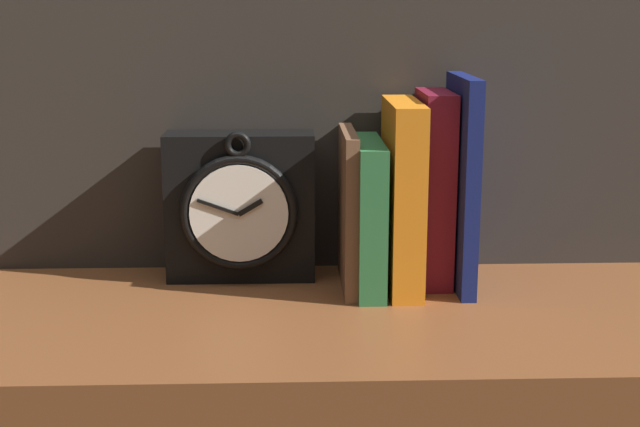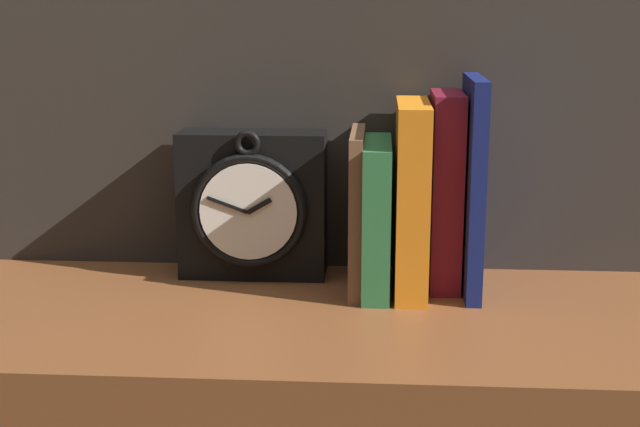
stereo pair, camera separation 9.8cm
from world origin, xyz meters
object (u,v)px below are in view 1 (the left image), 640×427
Objects in this scene: book_slot0_brown at (348,210)px; book_slot4_navy at (461,183)px; book_slot2_orange at (402,196)px; book_slot3_maroon at (434,188)px; clock at (240,207)px; book_slot1_green at (368,215)px.

book_slot0_brown is 0.14m from book_slot4_navy.
book_slot2_orange is 0.96× the size of book_slot3_maroon.
book_slot2_orange is at bearing -11.40° from clock.
book_slot4_navy is (0.11, 0.00, 0.04)m from book_slot1_green.
book_slot3_maroon reaches higher than book_slot1_green.
clock is at bearing 175.61° from book_slot3_maroon.
book_slot3_maroon is (0.04, 0.02, 0.00)m from book_slot2_orange.
book_slot3_maroon is at bearing 9.66° from book_slot0_brown.
book_slot3_maroon is at bearing 149.92° from book_slot4_navy.
book_slot1_green is 0.05m from book_slot2_orange.
book_slot3_maroon is at bearing 27.39° from book_slot2_orange.
book_slot3_maroon is 0.04m from book_slot4_navy.
book_slot4_navy is at bearing 2.14° from book_slot1_green.
book_slot1_green is 0.79× the size of book_slot2_orange.
book_slot2_orange is 0.07m from book_slot4_navy.
book_slot2_orange is (0.20, -0.04, 0.02)m from clock.
clock is at bearing 164.57° from book_slot0_brown.
book_slot0_brown is at bearing -179.72° from book_slot4_navy.
book_slot1_green is at bearing -177.86° from book_slot4_navy.
book_slot4_navy reaches higher than clock.
book_slot3_maroon is at bearing -4.39° from clock.
book_slot0_brown is (0.13, -0.04, 0.00)m from clock.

